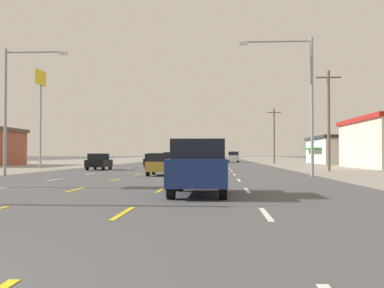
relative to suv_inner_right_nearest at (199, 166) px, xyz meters
The scene contains 19 objects.
ground_plane 53.71m from the suv_inner_right_nearest, 93.63° to the left, with size 572.00×572.00×0.00m, color #4C4C4F.
lot_apron_left 60.55m from the suv_inner_right_nearest, 117.71° to the left, with size 28.00×440.00×0.01m, color gray.
lot_apron_right 57.70m from the suv_inner_right_nearest, 68.28° to the left, with size 28.00×440.00×0.01m, color gray.
lane_markings 92.16m from the suv_inner_right_nearest, 92.12° to the left, with size 10.64×227.60×0.01m.
signal_span_wire 6.47m from the suv_inner_right_nearest, 131.11° to the right, with size 25.64×0.53×9.83m.
suv_inner_right_nearest is the anchor object (origin of this frame).
hatchback_center_turn_near 15.94m from the suv_inner_right_nearest, 101.77° to the left, with size 1.72×3.90×1.54m.
hatchback_far_left_mid 28.63m from the suv_inner_right_nearest, 111.43° to the left, with size 1.72×3.90×1.54m.
hatchback_inner_left_midfar 38.06m from the suv_inner_right_nearest, 100.39° to the left, with size 1.72×3.90×1.54m.
suv_far_right_far 69.68m from the suv_inner_right_nearest, 87.18° to the left, with size 1.98×4.90×1.98m.
suv_far_left_farther 89.92m from the suv_inner_right_nearest, 96.78° to the left, with size 1.98×4.90×1.98m.
box_truck_center_turn_farthest 92.14m from the suv_inner_right_nearest, 92.13° to the left, with size 2.40×7.20×3.23m.
sedan_inner_right_distant_a 94.75m from the suv_inner_right_nearest, 89.95° to the left, with size 1.80×4.50×1.46m.
storefront_right_row_2 63.61m from the suv_inner_right_nearest, 70.09° to the left, with size 12.68×15.80×4.34m.
pole_sign_left_row_1 36.92m from the suv_inner_right_nearest, 119.64° to the left, with size 0.24×2.39×10.29m.
streetlight_left_row_0 19.46m from the suv_inner_right_nearest, 133.33° to the left, with size 4.30×0.26×8.56m.
streetlight_right_row_0 15.78m from the suv_inner_right_nearest, 65.90° to the left, with size 4.78×0.26×9.06m.
utility_pole_right_row_0 27.21m from the suv_inner_right_nearest, 67.43° to the left, with size 2.20×0.26×8.81m.
utility_pole_right_row_1 58.33m from the suv_inner_right_nearest, 80.69° to the left, with size 2.20×0.26×8.63m.
Camera 1 is at (4.10, -4.57, 1.45)m, focal length 44.24 mm.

